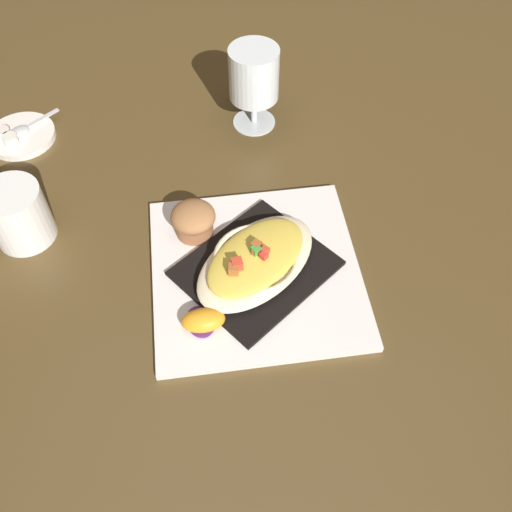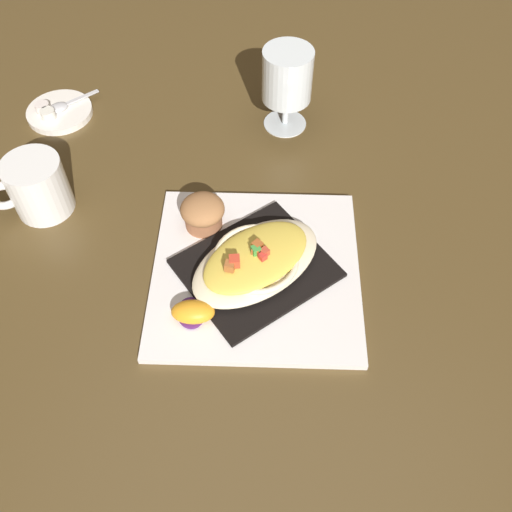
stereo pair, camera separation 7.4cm
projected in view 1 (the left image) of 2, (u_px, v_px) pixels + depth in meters
ground_plane at (256, 274)px, 0.78m from camera, size 2.60×2.60×0.00m
square_plate at (256, 271)px, 0.77m from camera, size 0.33×0.33×0.01m
folded_napkin at (256, 268)px, 0.77m from camera, size 0.24×0.24×0.01m
gratin_dish at (256, 260)px, 0.75m from camera, size 0.21×0.22×0.05m
muffin at (193, 220)px, 0.79m from camera, size 0.06×0.06×0.05m
orange_garnish at (203, 320)px, 0.71m from camera, size 0.06×0.06×0.02m
coffee_mug at (18, 218)px, 0.79m from camera, size 0.10×0.09×0.09m
stemmed_glass at (254, 78)px, 0.89m from camera, size 0.08×0.08×0.14m
creamer_saucer at (21, 136)px, 0.94m from camera, size 0.11×0.11×0.01m
spoon at (22, 130)px, 0.93m from camera, size 0.07×0.08×0.01m
creamer_cup_0 at (3, 133)px, 0.92m from camera, size 0.02×0.02×0.02m
creamer_cup_1 at (10, 139)px, 0.91m from camera, size 0.02×0.02×0.02m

